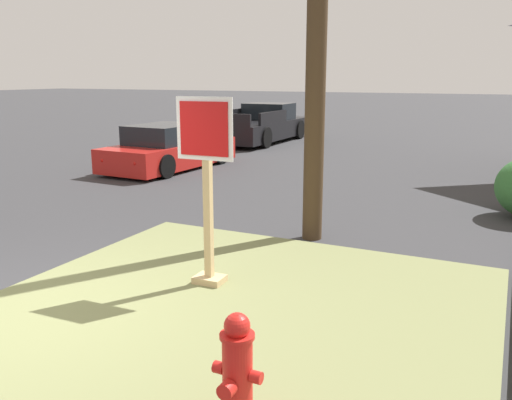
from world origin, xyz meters
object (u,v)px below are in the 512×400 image
stop_sign (207,195)px  parked_sedan_red (169,149)px  manhole_cover (186,271)px  fire_hydrant (237,373)px  pickup_truck_black (262,126)px

stop_sign → parked_sedan_red: bearing=127.8°
manhole_cover → parked_sedan_red: bearing=126.2°
fire_hydrant → pickup_truck_black: (-7.47, 16.31, 0.13)m
manhole_cover → pickup_truck_black: 14.64m
stop_sign → manhole_cover: size_ratio=3.22×
stop_sign → pickup_truck_black: 15.23m
stop_sign → pickup_truck_black: bearing=112.7°
fire_hydrant → manhole_cover: 3.48m
fire_hydrant → stop_sign: (-1.59, 2.28, 0.69)m
fire_hydrant → pickup_truck_black: pickup_truck_black is taller
stop_sign → parked_sedan_red: stop_sign is taller
stop_sign → parked_sedan_red: (-5.53, 7.13, -0.64)m
pickup_truck_black → stop_sign: bearing=-67.3°
manhole_cover → parked_sedan_red: parked_sedan_red is taller
parked_sedan_red → pickup_truck_black: pickup_truck_black is taller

